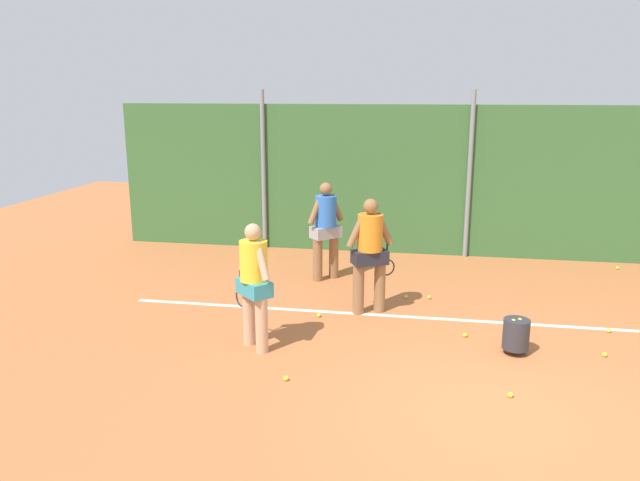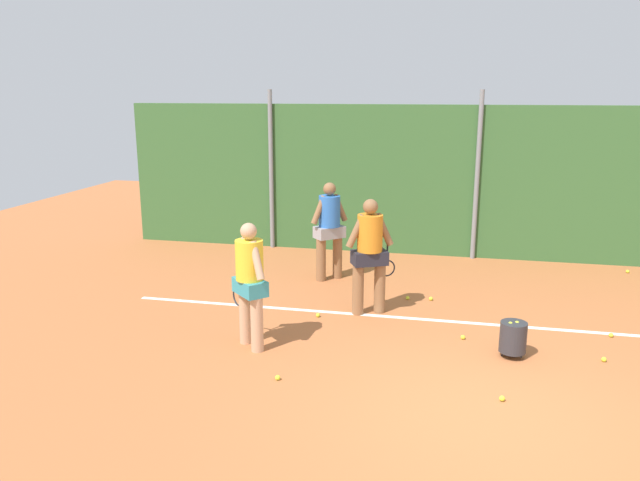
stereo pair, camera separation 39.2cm
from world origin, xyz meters
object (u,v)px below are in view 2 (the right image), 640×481
object	(u,v)px
tennis_ball_6	(604,359)
tennis_ball_7	(408,298)
player_foreground_near	(250,279)
tennis_ball_9	(318,315)
tennis_ball_5	(463,337)
ball_hopper	(513,337)
tennis_ball_12	(431,299)
tennis_ball_10	(278,378)
tennis_ball_0	(628,271)
tennis_ball_3	(611,335)
player_midcourt	(370,250)
tennis_ball_8	(502,399)
player_backcourt_far	(329,226)

from	to	relation	value
tennis_ball_6	tennis_ball_7	distance (m)	3.40
player_foreground_near	tennis_ball_7	world-z (taller)	player_foreground_near
tennis_ball_9	tennis_ball_5	bearing A→B (deg)	-10.70
ball_hopper	tennis_ball_12	world-z (taller)	ball_hopper
ball_hopper	tennis_ball_10	xyz separation A→B (m)	(-2.93, -1.35, -0.26)
tennis_ball_0	tennis_ball_3	size ratio (longest dim) A/B	1.00
player_foreground_near	tennis_ball_6	world-z (taller)	player_foreground_near
player_foreground_near	tennis_ball_10	world-z (taller)	player_foreground_near
player_midcourt	tennis_ball_8	xyz separation A→B (m)	(1.94, -2.58, -1.03)
ball_hopper	tennis_ball_6	bearing A→B (deg)	4.99
tennis_ball_7	tennis_ball_9	world-z (taller)	same
player_midcourt	tennis_ball_8	distance (m)	3.39
player_midcourt	tennis_ball_5	bearing A→B (deg)	-53.94
tennis_ball_3	tennis_ball_8	bearing A→B (deg)	-125.99
tennis_ball_5	tennis_ball_8	world-z (taller)	same
player_midcourt	tennis_ball_7	bearing A→B (deg)	28.06
tennis_ball_0	tennis_ball_3	world-z (taller)	same
player_midcourt	tennis_ball_6	distance (m)	3.69
player_backcourt_far	tennis_ball_0	bearing A→B (deg)	153.90
tennis_ball_5	tennis_ball_10	world-z (taller)	same
player_foreground_near	player_midcourt	bearing A→B (deg)	-86.30
tennis_ball_3	tennis_ball_6	size ratio (longest dim) A/B	1.00
player_foreground_near	player_backcourt_far	xyz separation A→B (m)	(0.44, 3.38, 0.05)
player_foreground_near	tennis_ball_10	size ratio (longest dim) A/B	27.24
tennis_ball_8	tennis_ball_9	size ratio (longest dim) A/B	1.00
tennis_ball_9	tennis_ball_10	xyz separation A→B (m)	(-0.01, -2.26, 0.00)
tennis_ball_10	tennis_ball_3	bearing A→B (deg)	28.35
tennis_ball_6	tennis_ball_7	size ratio (longest dim) A/B	1.00
player_midcourt	player_backcourt_far	size ratio (longest dim) A/B	1.01
tennis_ball_5	tennis_ball_8	size ratio (longest dim) A/B	1.00
tennis_ball_8	tennis_ball_12	xyz separation A→B (m)	(-0.97, 3.42, 0.00)
tennis_ball_7	ball_hopper	bearing A→B (deg)	-52.63
player_foreground_near	tennis_ball_3	distance (m)	5.37
tennis_ball_0	tennis_ball_8	distance (m)	6.54
tennis_ball_6	tennis_ball_12	size ratio (longest dim) A/B	1.00
player_midcourt	ball_hopper	xyz separation A→B (m)	(2.15, -1.28, -0.77)
player_backcourt_far	tennis_ball_7	bearing A→B (deg)	108.31
player_foreground_near	tennis_ball_12	size ratio (longest dim) A/B	27.24
player_foreground_near	tennis_ball_10	bearing A→B (deg)	169.09
player_backcourt_far	tennis_ball_12	bearing A→B (deg)	114.56
tennis_ball_9	tennis_ball_6	bearing A→B (deg)	-11.07
tennis_ball_8	tennis_ball_3	bearing A→B (deg)	54.01
tennis_ball_7	tennis_ball_8	distance (m)	3.64
player_foreground_near	tennis_ball_8	xyz separation A→B (m)	(3.38, -0.88, -0.97)
player_midcourt	tennis_ball_8	world-z (taller)	player_midcourt
tennis_ball_5	player_midcourt	bearing A→B (deg)	152.10
tennis_ball_5	tennis_ball_10	distance (m)	2.93
player_midcourt	tennis_ball_9	size ratio (longest dim) A/B	28.61
tennis_ball_9	tennis_ball_12	bearing A→B (deg)	34.61
player_foreground_near	player_midcourt	world-z (taller)	player_midcourt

